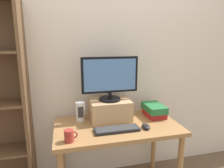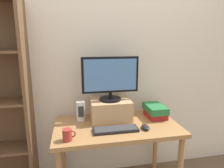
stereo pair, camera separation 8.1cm
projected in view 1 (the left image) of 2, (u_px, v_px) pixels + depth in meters
back_wall at (107, 55)px, 2.05m from camera, size 7.00×0.08×2.60m
desk at (117, 134)px, 1.82m from camera, size 1.10×0.62×0.70m
riser_box at (110, 110)px, 1.90m from camera, size 0.38×0.28×0.19m
computer_monitor at (110, 78)px, 1.83m from camera, size 0.53×0.20×0.41m
keyboard at (117, 129)px, 1.67m from camera, size 0.38×0.13×0.02m
computer_mouse at (146, 126)px, 1.71m from camera, size 0.06×0.10×0.04m
book_stack at (154, 110)px, 1.98m from camera, size 0.17×0.27×0.12m
coffee_mug at (69, 136)px, 1.49m from camera, size 0.10×0.07×0.09m
desk_speaker at (80, 112)px, 1.86m from camera, size 0.08×0.09×0.18m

